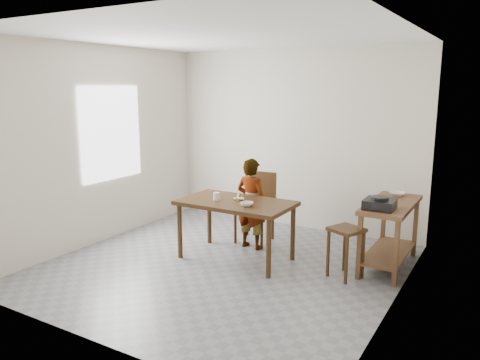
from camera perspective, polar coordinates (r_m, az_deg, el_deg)
The scene contains 17 objects.
floor at distance 5.79m, azimuth -2.05°, elevation -10.63°, with size 4.00×4.00×0.04m, color slate.
ceiling at distance 5.39m, azimuth -2.27°, elevation 17.45°, with size 4.00×4.00×0.04m, color white.
wall_back at distance 7.19m, azimuth 6.61°, elevation 4.94°, with size 4.00×0.04×2.70m, color beige.
wall_front at distance 3.91m, azimuth -18.38°, elevation -1.02°, with size 4.00×0.04×2.70m, color beige.
wall_left at distance 6.72m, azimuth -16.83°, elevation 4.08°, with size 0.04×4.00×2.70m, color beige.
wall_right at distance 4.66m, azimuth 19.21°, elevation 0.87°, with size 0.04×4.00×2.70m, color beige.
window_pane at distance 6.81m, azimuth -15.38°, elevation 5.52°, with size 0.02×1.10×1.30m, color white.
dining_table at distance 5.89m, azimuth -0.50°, elevation -6.13°, with size 1.40×0.80×0.75m, color #36210E, non-canonical shape.
prep_counter at distance 5.90m, azimuth 17.73°, elevation -6.41°, with size 0.50×1.20×0.80m, color brown, non-canonical shape.
child at distance 6.23m, azimuth 1.40°, elevation -2.90°, with size 0.45×0.29×1.22m, color white.
dining_chair at distance 6.53m, azimuth 1.77°, elevation -3.42°, with size 0.46×0.46×0.96m, color #36210E, non-canonical shape.
stool at distance 5.50m, azimuth 12.74°, elevation -8.63°, with size 0.33×0.33×0.59m, color #36210E, non-canonical shape.
glass_tumbler at distance 5.84m, azimuth -2.87°, elevation -2.00°, with size 0.08×0.08×0.10m, color silver.
small_bowl at distance 5.55m, azimuth 0.85°, elevation -2.95°, with size 0.15×0.15×0.05m, color silver.
banana at distance 5.83m, azimuth -0.15°, elevation -2.23°, with size 0.15×0.11×0.05m, color #D9C250, non-canonical shape.
serving_bowl at distance 6.17m, azimuth 18.57°, elevation -1.61°, with size 0.20×0.20×0.05m, color silver.
gas_burner at distance 5.46m, azimuth 16.66°, elevation -2.83°, with size 0.33×0.33×0.11m, color black.
Camera 1 is at (2.90, -4.51, 2.15)m, focal length 35.00 mm.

